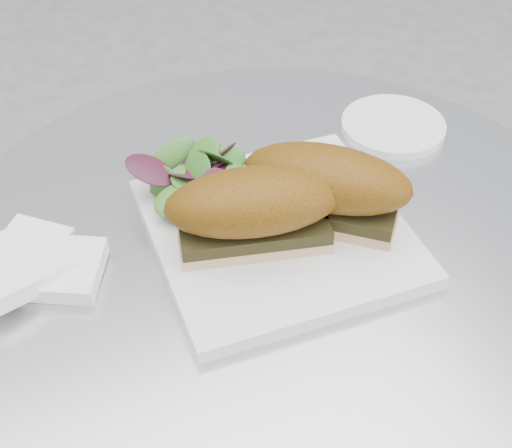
{
  "coord_description": "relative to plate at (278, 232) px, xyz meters",
  "views": [
    {
      "loc": [
        -0.23,
        -0.44,
        1.22
      ],
      "look_at": [
        -0.02,
        0.01,
        0.77
      ],
      "focal_mm": 50.0,
      "sensor_mm": 36.0,
      "label": 1
    }
  ],
  "objects": [
    {
      "name": "table",
      "position": [
        -0.01,
        -0.02,
        -0.25
      ],
      "size": [
        0.7,
        0.7,
        0.73
      ],
      "color": "silver",
      "rests_on": "ground"
    },
    {
      "name": "plate",
      "position": [
        0.0,
        0.0,
        0.0
      ],
      "size": [
        0.26,
        0.26,
        0.02
      ],
      "primitive_type": "cube",
      "rotation": [
        0.0,
        0.0,
        -0.08
      ],
      "color": "white",
      "rests_on": "table"
    },
    {
      "name": "sandwich_left",
      "position": [
        -0.03,
        -0.01,
        0.05
      ],
      "size": [
        0.18,
        0.12,
        0.08
      ],
      "rotation": [
        0.0,
        0.0,
        -0.27
      ],
      "color": "tan",
      "rests_on": "plate"
    },
    {
      "name": "sandwich_right",
      "position": [
        0.05,
        -0.01,
        0.05
      ],
      "size": [
        0.17,
        0.17,
        0.08
      ],
      "rotation": [
        0.0,
        0.0,
        -0.74
      ],
      "color": "tan",
      "rests_on": "plate"
    },
    {
      "name": "salad",
      "position": [
        -0.04,
        0.07,
        0.03
      ],
      "size": [
        0.12,
        0.12,
        0.05
      ],
      "primitive_type": null,
      "color": "#42872C",
      "rests_on": "plate"
    },
    {
      "name": "napkin",
      "position": [
        -0.23,
        0.05,
        0.0
      ],
      "size": [
        0.12,
        0.12,
        0.02
      ],
      "primitive_type": null,
      "rotation": [
        0.0,
        0.0,
        -0.01
      ],
      "color": "white",
      "rests_on": "table"
    },
    {
      "name": "saucer",
      "position": [
        0.21,
        0.11,
        -0.0
      ],
      "size": [
        0.12,
        0.12,
        0.01
      ],
      "primitive_type": "cylinder",
      "color": "white",
      "rests_on": "table"
    }
  ]
}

